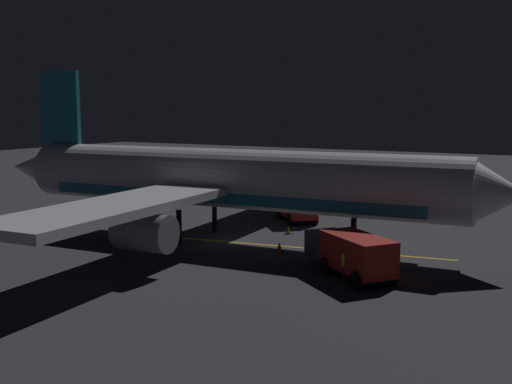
{
  "coord_description": "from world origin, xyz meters",
  "views": [
    {
      "loc": [
        34.35,
        21.53,
        8.94
      ],
      "look_at": [
        0.0,
        2.0,
        3.5
      ],
      "focal_mm": 42.85,
      "sensor_mm": 36.0,
      "label": 1
    }
  ],
  "objects_px": {
    "ground_crew_worker": "(345,265)",
    "traffic_cone_near_left": "(288,230)",
    "traffic_cone_near_right": "(279,246)",
    "catering_truck": "(295,204)",
    "baggage_truck": "(351,254)",
    "traffic_cone_under_wing": "(279,249)",
    "airliner": "(222,181)"
  },
  "relations": [
    {
      "from": "ground_crew_worker",
      "to": "traffic_cone_near_left",
      "type": "xyz_separation_m",
      "value": [
        -9.47,
        -8.04,
        -0.64
      ]
    },
    {
      "from": "traffic_cone_near_left",
      "to": "traffic_cone_near_right",
      "type": "xyz_separation_m",
      "value": [
        4.85,
        1.8,
        0.0
      ]
    },
    {
      "from": "catering_truck",
      "to": "traffic_cone_near_left",
      "type": "xyz_separation_m",
      "value": [
        5.04,
        1.96,
        -1.08
      ]
    },
    {
      "from": "catering_truck",
      "to": "baggage_truck",
      "type": "bearing_deg",
      "value": 36.5
    },
    {
      "from": "traffic_cone_near_left",
      "to": "baggage_truck",
      "type": "bearing_deg",
      "value": 43.74
    },
    {
      "from": "traffic_cone_under_wing",
      "to": "ground_crew_worker",
      "type": "bearing_deg",
      "value": 56.06
    },
    {
      "from": "airliner",
      "to": "baggage_truck",
      "type": "distance_m",
      "value": 11.86
    },
    {
      "from": "airliner",
      "to": "ground_crew_worker",
      "type": "xyz_separation_m",
      "value": [
        5.31,
        10.98,
        -3.21
      ]
    },
    {
      "from": "traffic_cone_near_right",
      "to": "traffic_cone_under_wing",
      "type": "relative_size",
      "value": 1.0
    },
    {
      "from": "catering_truck",
      "to": "traffic_cone_under_wing",
      "type": "bearing_deg",
      "value": 21.08
    },
    {
      "from": "catering_truck",
      "to": "ground_crew_worker",
      "type": "distance_m",
      "value": 17.63
    },
    {
      "from": "traffic_cone_under_wing",
      "to": "baggage_truck",
      "type": "bearing_deg",
      "value": 64.68
    },
    {
      "from": "traffic_cone_near_right",
      "to": "traffic_cone_near_left",
      "type": "bearing_deg",
      "value": -159.63
    },
    {
      "from": "airliner",
      "to": "traffic_cone_near_right",
      "type": "distance_m",
      "value": 6.14
    },
    {
      "from": "ground_crew_worker",
      "to": "traffic_cone_near_right",
      "type": "bearing_deg",
      "value": -126.52
    },
    {
      "from": "baggage_truck",
      "to": "catering_truck",
      "type": "relative_size",
      "value": 1.05
    },
    {
      "from": "baggage_truck",
      "to": "traffic_cone_near_left",
      "type": "height_order",
      "value": "baggage_truck"
    },
    {
      "from": "airliner",
      "to": "traffic_cone_near_left",
      "type": "height_order",
      "value": "airliner"
    },
    {
      "from": "traffic_cone_near_left",
      "to": "catering_truck",
      "type": "bearing_deg",
      "value": -158.79
    },
    {
      "from": "ground_crew_worker",
      "to": "traffic_cone_near_left",
      "type": "relative_size",
      "value": 3.16
    },
    {
      "from": "traffic_cone_near_left",
      "to": "traffic_cone_under_wing",
      "type": "distance_m",
      "value": 5.86
    },
    {
      "from": "baggage_truck",
      "to": "traffic_cone_under_wing",
      "type": "xyz_separation_m",
      "value": [
        -2.71,
        -5.74,
        -0.96
      ]
    },
    {
      "from": "baggage_truck",
      "to": "airliner",
      "type": "bearing_deg",
      "value": -110.51
    },
    {
      "from": "ground_crew_worker",
      "to": "traffic_cone_under_wing",
      "type": "relative_size",
      "value": 3.16
    },
    {
      "from": "traffic_cone_under_wing",
      "to": "catering_truck",
      "type": "bearing_deg",
      "value": -158.92
    },
    {
      "from": "airliner",
      "to": "catering_truck",
      "type": "distance_m",
      "value": 9.65
    },
    {
      "from": "airliner",
      "to": "traffic_cone_under_wing",
      "type": "xyz_separation_m",
      "value": [
        1.32,
        5.03,
        -3.84
      ]
    },
    {
      "from": "traffic_cone_near_right",
      "to": "ground_crew_worker",
      "type": "bearing_deg",
      "value": 53.48
    },
    {
      "from": "airliner",
      "to": "traffic_cone_near_left",
      "type": "xyz_separation_m",
      "value": [
        -4.15,
        2.94,
        -3.84
      ]
    },
    {
      "from": "catering_truck",
      "to": "ground_crew_worker",
      "type": "relative_size",
      "value": 3.43
    },
    {
      "from": "catering_truck",
      "to": "traffic_cone_near_left",
      "type": "bearing_deg",
      "value": 21.21
    },
    {
      "from": "baggage_truck",
      "to": "catering_truck",
      "type": "distance_m",
      "value": 16.46
    }
  ]
}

